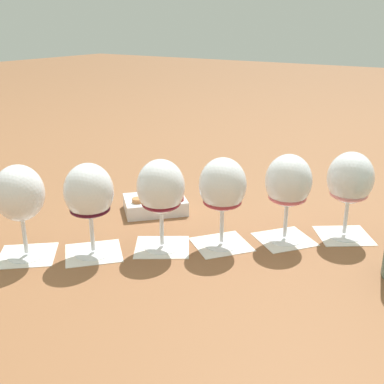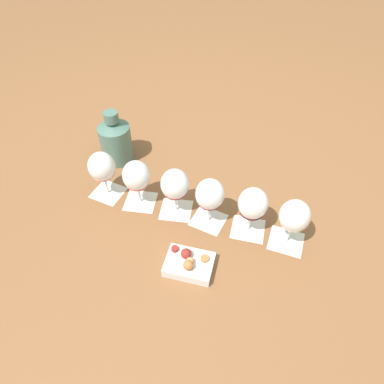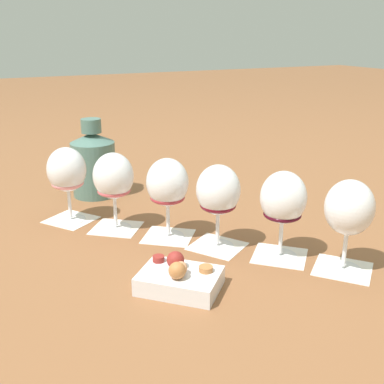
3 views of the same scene
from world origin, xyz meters
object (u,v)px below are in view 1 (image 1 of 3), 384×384
Objects in this scene: wine_glass_0 at (350,182)px; wine_glass_1 at (288,184)px; snack_dish at (155,203)px; wine_glass_2 at (223,188)px; wine_glass_5 at (20,197)px; wine_glass_4 at (89,195)px; wine_glass_3 at (161,191)px.

wine_glass_0 is 0.13m from wine_glass_1.
wine_glass_0 reaches higher than snack_dish.
snack_dish is at bearing -17.94° from wine_glass_2.
snack_dish is (0.22, -0.07, -0.10)m from wine_glass_2.
wine_glass_5 is (0.28, 0.24, -0.00)m from wine_glass_2.
wine_glass_1 reaches higher than snack_dish.
wine_glass_4 is 1.00× the size of wine_glass_5.
wine_glass_3 is 1.00× the size of wine_glass_4.
wine_glass_5 is (0.48, 0.41, -0.00)m from wine_glass_0.
snack_dish is at bearing -102.40° from wine_glass_5.
wine_glass_1 is 0.25m from wine_glass_3.
wine_glass_2 is at bearing 42.11° from wine_glass_0.
wine_glass_2 is 1.04× the size of snack_dish.
wine_glass_0 is 0.43m from snack_dish.
wine_glass_2 reaches higher than snack_dish.
wine_glass_1 is at bearing -137.86° from wine_glass_4.
wine_glass_4 is 0.26m from snack_dish.
wine_glass_4 is 1.04× the size of snack_dish.
wine_glass_3 and wine_glass_5 have the same top height.
wine_glass_0 is 0.63m from wine_glass_5.
wine_glass_3 is at bearing -135.97° from wine_glass_4.
wine_glass_4 is at bearing 44.03° from wine_glass_3.
wine_glass_3 and wine_glass_4 have the same top height.
wine_glass_1 is 1.04× the size of snack_dish.
wine_glass_1 and wine_glass_2 have the same top height.
wine_glass_4 is at bearing 97.19° from snack_dish.
wine_glass_4 is (0.38, 0.34, 0.00)m from wine_glass_0.
wine_glass_0 is 0.26m from wine_glass_2.
wine_glass_2 is 0.25m from wine_glass_4.
wine_glass_1 is 1.00× the size of wine_glass_5.
wine_glass_5 is 1.04× the size of snack_dish.
snack_dish is (0.03, -0.24, -0.10)m from wine_glass_4.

